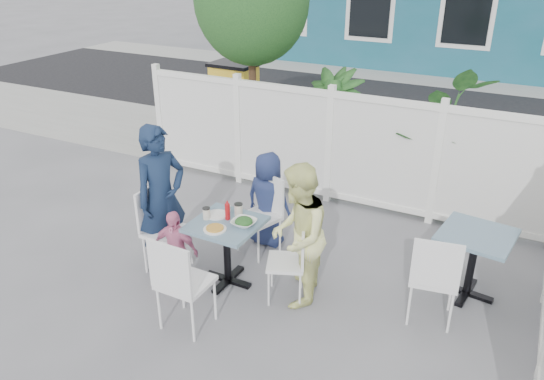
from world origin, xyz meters
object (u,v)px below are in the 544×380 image
at_px(boy, 268,200).
at_px(toddler, 175,249).
at_px(spare_table, 475,248).
at_px(woman, 298,236).
at_px(main_table, 226,236).
at_px(chair_back, 264,209).
at_px(chair_near, 179,278).
at_px(chair_right, 293,256).
at_px(utility_cabinet, 235,104).
at_px(man, 162,198).
at_px(chair_left, 160,223).

relative_size(boy, toddler, 1.31).
xyz_separation_m(spare_table, woman, (-1.57, -0.88, 0.18)).
height_order(main_table, toddler, toddler).
relative_size(chair_back, toddler, 1.05).
height_order(chair_back, chair_near, chair_near).
bearing_deg(chair_right, toddler, 85.77).
relative_size(utility_cabinet, man, 0.83).
bearing_deg(chair_back, man, 62.02).
bearing_deg(chair_right, chair_near, 120.92).
bearing_deg(chair_left, boy, 139.83).
relative_size(chair_left, chair_right, 1.13).
distance_m(man, toddler, 0.62).
bearing_deg(utility_cabinet, chair_right, -50.57).
distance_m(spare_table, chair_left, 3.35).
bearing_deg(spare_table, chair_near, -142.12).
xyz_separation_m(spare_table, chair_near, (-2.34, -1.82, 0.01)).
relative_size(woman, boy, 1.27).
distance_m(chair_near, toddler, 0.75).
height_order(chair_right, woman, woman).
distance_m(utility_cabinet, chair_near, 5.36).
bearing_deg(woman, toddler, -88.99).
xyz_separation_m(chair_right, boy, (-0.74, 0.87, 0.09)).
bearing_deg(spare_table, main_table, -158.21).
distance_m(woman, boy, 1.18).
xyz_separation_m(chair_near, woman, (0.77, 0.94, 0.17)).
height_order(man, toddler, man).
height_order(man, boy, man).
height_order(spare_table, chair_right, chair_right).
height_order(utility_cabinet, toddler, utility_cabinet).
height_order(chair_left, chair_right, chair_left).
xyz_separation_m(man, boy, (0.83, 0.94, -0.24)).
bearing_deg(man, chair_right, -68.48).
bearing_deg(chair_back, chair_left, 64.60).
xyz_separation_m(utility_cabinet, man, (1.43, -3.98, 0.14)).
height_order(utility_cabinet, chair_right, utility_cabinet).
height_order(utility_cabinet, woman, woman).
bearing_deg(spare_table, boy, -179.75).
distance_m(main_table, toddler, 0.56).
distance_m(chair_near, man, 1.24).
xyz_separation_m(chair_near, toddler, (-0.47, 0.56, -0.13)).
relative_size(main_table, boy, 0.62).
bearing_deg(woman, spare_table, 103.56).
height_order(chair_back, woman, woman).
bearing_deg(spare_table, woman, -150.72).
height_order(chair_near, boy, boy).
height_order(woman, boy, woman).
distance_m(chair_left, chair_near, 1.16).
distance_m(main_table, chair_left, 0.82).
xyz_separation_m(utility_cabinet, chair_near, (2.28, -4.85, -0.11)).
bearing_deg(chair_back, toddler, 85.82).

